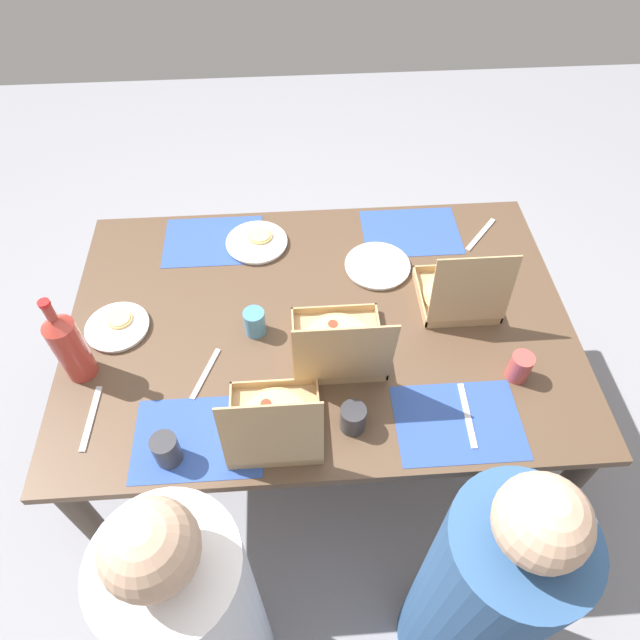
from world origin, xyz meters
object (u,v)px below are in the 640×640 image
Objects in this scene: soda_bottle at (69,345)px; diner_left_seat at (478,595)px; cup_clear_left at (166,450)px; pizza_box_center at (459,294)px; cup_red at (353,418)px; plate_middle at (377,266)px; pizza_box_corner_left at (274,425)px; plate_near_left at (257,242)px; cup_clear_right at (520,367)px; plate_far_right at (118,326)px; cup_dark at (255,322)px; pizza_box_corner_right at (339,346)px; diner_right_seat at (200,615)px.

diner_left_seat is (-1.10, 0.66, -0.33)m from soda_bottle.
pizza_box_center is at bearing -151.10° from cup_clear_left.
cup_clear_left is (0.51, 0.06, 0.01)m from cup_red.
cup_red reaches higher than plate_middle.
pizza_box_center is 0.24× the size of diner_left_seat.
diner_left_seat reaches higher than pizza_box_corner_left.
cup_clear_right is at bearing 141.12° from plate_near_left.
soda_bottle is 0.43m from cup_clear_left.
soda_bottle reaches higher than plate_far_right.
diner_left_seat is at bearing 98.24° from plate_middle.
cup_clear_left is (0.29, 0.06, 0.00)m from pizza_box_corner_left.
cup_clear_left reaches higher than cup_clear_right.
plate_middle is 0.50m from cup_dark.
plate_near_left is 0.97× the size of plate_middle.
pizza_box_corner_left reaches higher than pizza_box_center.
pizza_box_corner_left is 0.91× the size of soda_bottle.
plate_near_left is 0.41m from cup_dark.
pizza_box_corner_right is 0.58m from plate_near_left.
cup_dark is (0.26, -0.11, -0.00)m from pizza_box_corner_right.
cup_red is 0.92× the size of cup_clear_right.
diner_left_seat is at bearing 125.85° from cup_red.
diner_right_seat is (0.59, 1.04, -0.20)m from plate_middle.
diner_left_seat is at bearing 180.00° from diner_right_seat.
diner_right_seat reaches higher than plate_near_left.
cup_red is at bearing 76.07° from plate_middle.
diner_left_seat is (0.21, 0.55, -0.24)m from cup_clear_right.
diner_right_seat is (0.16, 1.19, -0.20)m from plate_near_left.
plate_far_right is at bearing -12.51° from pizza_box_corner_right.
soda_bottle reaches higher than cup_clear_right.
pizza_box_corner_left is at bearing 35.77° from pizza_box_center.
cup_clear_right is at bearing 164.11° from cup_dark.
cup_clear_right is (-1.02, -0.20, -0.00)m from cup_clear_left.
soda_bottle is at bearing 21.61° from plate_middle.
pizza_box_corner_right is 0.28m from cup_dark.
pizza_box_corner_left is 0.37m from cup_dark.
diner_left_seat is at bearing 149.11° from soda_bottle.
cup_dark is at bearing -167.12° from soda_bottle.
plate_near_left is 0.81m from cup_red.
cup_red is at bearing 109.49° from plate_near_left.
soda_bottle is at bearing 0.44° from pizza_box_corner_right.
cup_red is at bearing 14.86° from cup_clear_right.
cup_red is 0.45m from cup_dark.
cup_clear_right is at bearing -165.14° from cup_red.
pizza_box_center is at bearing -144.23° from pizza_box_corner_left.
pizza_box_corner_right is at bearing -147.56° from cup_clear_left.
pizza_box_corner_left is 1.31× the size of plate_near_left.
cup_clear_right is (-1.31, 0.10, -0.09)m from soda_bottle.
plate_near_left is 0.70× the size of soda_bottle.
pizza_box_center is 0.59m from cup_red.
soda_bottle is 1.32m from cup_clear_right.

